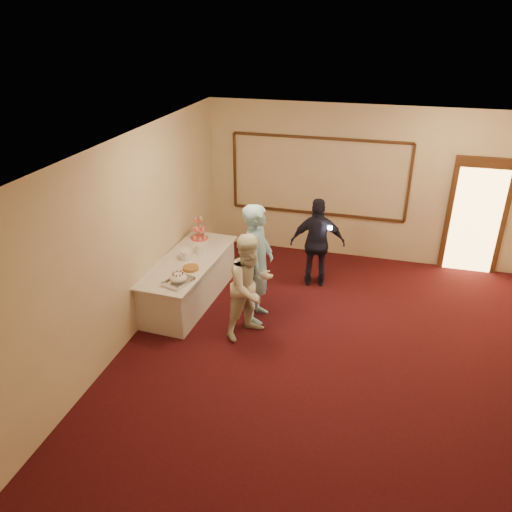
# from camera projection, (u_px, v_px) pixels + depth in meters

# --- Properties ---
(floor) EXTENTS (7.00, 7.00, 0.00)m
(floor) POSITION_uv_depth(u_px,v_px,m) (330.00, 358.00, 7.17)
(floor) COLOR black
(floor) RESTS_ON ground
(room_walls) EXTENTS (6.04, 7.04, 3.02)m
(room_walls) POSITION_uv_depth(u_px,v_px,m) (341.00, 228.00, 6.27)
(room_walls) COLOR beige
(room_walls) RESTS_ON floor
(wall_molding) EXTENTS (3.45, 0.04, 1.55)m
(wall_molding) POSITION_uv_depth(u_px,v_px,m) (318.00, 177.00, 9.66)
(wall_molding) COLOR #362210
(wall_molding) RESTS_ON room_walls
(doorway) EXTENTS (1.05, 0.07, 2.20)m
(doorway) POSITION_uv_depth(u_px,v_px,m) (476.00, 217.00, 9.17)
(doorway) COLOR #362210
(doorway) RESTS_ON floor
(buffet_table) EXTENTS (1.02, 2.37, 0.77)m
(buffet_table) POSITION_uv_depth(u_px,v_px,m) (189.00, 280.00, 8.45)
(buffet_table) COLOR silver
(buffet_table) RESTS_ON floor
(pavlova_tray) EXTENTS (0.43, 0.52, 0.17)m
(pavlova_tray) POSITION_uv_depth(u_px,v_px,m) (178.00, 279.00, 7.53)
(pavlova_tray) COLOR silver
(pavlova_tray) RESTS_ON buffet_table
(cupcake_stand) EXTENTS (0.33, 0.33, 0.48)m
(cupcake_stand) POSITION_uv_depth(u_px,v_px,m) (199.00, 230.00, 9.00)
(cupcake_stand) COLOR #EE4A55
(cupcake_stand) RESTS_ON buffet_table
(plate_stack_a) EXTENTS (0.20, 0.20, 0.16)m
(plate_stack_a) POSITION_uv_depth(u_px,v_px,m) (186.00, 255.00, 8.26)
(plate_stack_a) COLOR white
(plate_stack_a) RESTS_ON buffet_table
(plate_stack_b) EXTENTS (0.19, 0.19, 0.16)m
(plate_stack_b) POSITION_uv_depth(u_px,v_px,m) (201.00, 249.00, 8.48)
(plate_stack_b) COLOR white
(plate_stack_b) RESTS_ON buffet_table
(tart) EXTENTS (0.30, 0.30, 0.06)m
(tart) POSITION_uv_depth(u_px,v_px,m) (191.00, 269.00, 7.94)
(tart) COLOR white
(tart) RESTS_ON buffet_table
(man) EXTENTS (0.50, 0.73, 1.95)m
(man) POSITION_uv_depth(u_px,v_px,m) (258.00, 264.00, 7.69)
(man) COLOR #85BBD4
(man) RESTS_ON floor
(woman) EXTENTS (0.97, 1.02, 1.65)m
(woman) POSITION_uv_depth(u_px,v_px,m) (250.00, 286.00, 7.36)
(woman) COLOR silver
(woman) RESTS_ON floor
(guest) EXTENTS (1.01, 0.56, 1.64)m
(guest) POSITION_uv_depth(u_px,v_px,m) (317.00, 243.00, 8.77)
(guest) COLOR black
(guest) RESTS_ON floor
(camera_flash) EXTENTS (0.07, 0.04, 0.05)m
(camera_flash) POSITION_uv_depth(u_px,v_px,m) (330.00, 228.00, 8.43)
(camera_flash) COLOR white
(camera_flash) RESTS_ON guest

